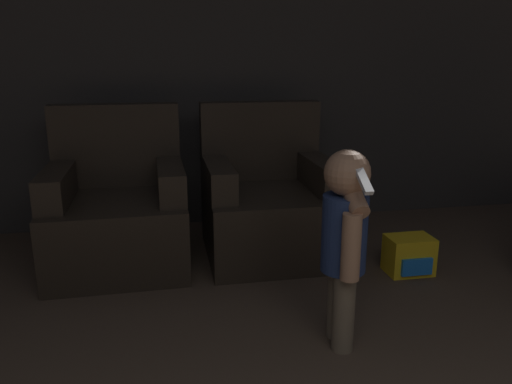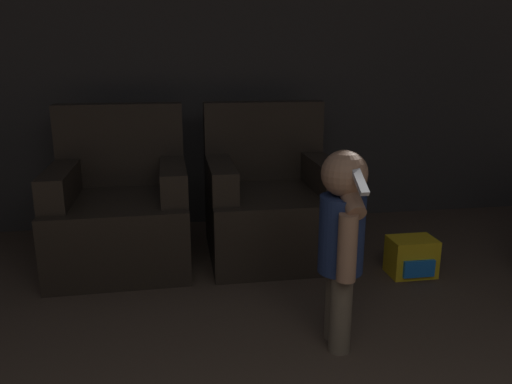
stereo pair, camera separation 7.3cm
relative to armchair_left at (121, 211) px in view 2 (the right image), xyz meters
name	(u,v)px [view 2 (the right image)]	position (x,y,z in m)	size (l,w,h in m)	color
wall_back	(220,59)	(0.73, 0.74, 0.96)	(8.40, 0.05, 2.60)	#33302D
armchair_left	(121,211)	(0.00, 0.00, 0.00)	(0.86, 0.88, 1.01)	black
armchair_right	(270,204)	(0.99, 0.00, 0.00)	(0.85, 0.86, 1.01)	black
person_toddler	(342,235)	(1.08, -1.21, 0.20)	(0.20, 0.36, 0.93)	brown
toy_backpack	(412,257)	(1.78, -0.53, -0.23)	(0.28, 0.22, 0.24)	yellow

